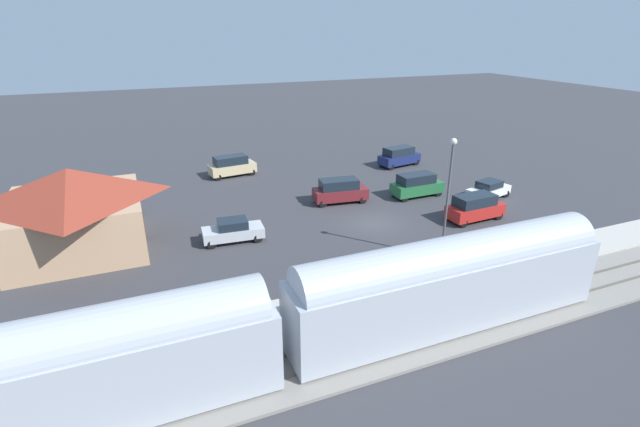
% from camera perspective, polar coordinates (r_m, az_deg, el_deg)
% --- Properties ---
extents(ground_plane, '(200.00, 200.00, 0.00)m').
position_cam_1_polar(ground_plane, '(38.78, 6.65, -1.15)').
color(ground_plane, '#38383D').
extents(railway_track, '(4.80, 70.00, 0.30)m').
position_cam_1_polar(railway_track, '(28.82, 20.47, -11.06)').
color(railway_track, gray).
rests_on(railway_track, ground).
extents(platform, '(3.20, 46.00, 0.30)m').
position_cam_1_polar(platform, '(31.31, 15.60, -7.51)').
color(platform, '#B7B2A8').
rests_on(platform, ground).
extents(station_building, '(9.89, 9.53, 6.09)m').
position_cam_1_polar(station_building, '(37.18, -27.82, 0.56)').
color(station_building, tan).
rests_on(station_building, ground).
extents(pedestrian_on_platform, '(0.36, 0.36, 1.71)m').
position_cam_1_polar(pedestrian_on_platform, '(36.98, 28.22, -2.80)').
color(pedestrian_on_platform, '#23284C').
rests_on(pedestrian_on_platform, platform).
extents(pedestrian_waiting_far, '(0.36, 0.36, 1.71)m').
position_cam_1_polar(pedestrian_waiting_far, '(27.08, 3.59, -8.85)').
color(pedestrian_waiting_far, '#333338').
rests_on(pedestrian_waiting_far, platform).
extents(suv_navy, '(2.75, 5.16, 2.22)m').
position_cam_1_polar(suv_navy, '(54.88, 9.63, 6.91)').
color(suv_navy, navy).
rests_on(suv_navy, ground).
extents(suv_green, '(2.07, 4.94, 2.22)m').
position_cam_1_polar(suv_green, '(45.12, 11.73, 3.45)').
color(suv_green, '#236638').
rests_on(suv_green, ground).
extents(sedan_silver, '(2.19, 4.63, 1.74)m').
position_cam_1_polar(sedan_silver, '(35.56, -10.57, -2.05)').
color(sedan_silver, silver).
rests_on(sedan_silver, ground).
extents(suv_red, '(2.21, 5.00, 2.22)m').
position_cam_1_polar(suv_red, '(40.75, 18.38, 0.74)').
color(suv_red, red).
rests_on(suv_red, ground).
extents(suv_tan, '(2.53, 5.10, 2.22)m').
position_cam_1_polar(suv_tan, '(51.27, -10.74, 5.77)').
color(suv_tan, '#C6B284').
rests_on(suv_tan, ground).
extents(suv_maroon, '(2.58, 5.11, 2.22)m').
position_cam_1_polar(suv_maroon, '(42.67, 2.43, 2.83)').
color(suv_maroon, maroon).
rests_on(suv_maroon, ground).
extents(sedan_white, '(2.85, 4.81, 1.74)m').
position_cam_1_polar(sedan_white, '(46.43, 19.89, 2.76)').
color(sedan_white, white).
rests_on(sedan_white, ground).
extents(light_pole_near_platform, '(0.44, 0.44, 8.48)m').
position_cam_1_polar(light_pole_near_platform, '(32.08, 15.47, 3.26)').
color(light_pole_near_platform, '#515156').
rests_on(light_pole_near_platform, ground).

